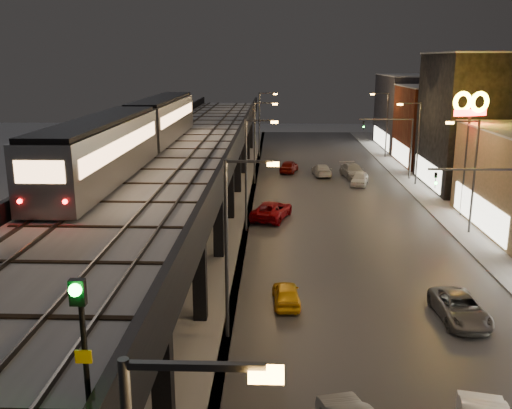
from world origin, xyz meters
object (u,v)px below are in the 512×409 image
object	(u,v)px
car_mid_dark	(322,170)
car_far_white	(289,167)
car_taxi	(286,295)
subway_train	(138,130)
car_onc_dark	(460,309)
car_onc_white	(353,171)
car_onc_red	(360,179)
rail_signal	(81,319)
car_mid_silver	(272,211)

from	to	relation	value
car_mid_dark	car_far_white	size ratio (longest dim) A/B	1.09
car_taxi	subway_train	bearing A→B (deg)	-50.89
subway_train	car_onc_dark	distance (m)	25.24
subway_train	car_onc_white	bearing A→B (deg)	51.42
car_onc_white	car_onc_red	size ratio (longest dim) A/B	1.26
subway_train	car_far_white	bearing A→B (deg)	66.35
car_far_white	car_onc_white	size ratio (longest dim) A/B	0.81
car_mid_dark	car_onc_red	size ratio (longest dim) A/B	1.12
car_onc_white	rail_signal	bearing A→B (deg)	-112.48
rail_signal	car_mid_silver	xyz separation A→B (m)	(3.42, 37.56, -7.86)
car_mid_silver	car_mid_dark	size ratio (longest dim) A/B	1.18
car_taxi	car_mid_silver	bearing A→B (deg)	-90.19
car_far_white	car_mid_silver	bearing A→B (deg)	97.64
car_mid_dark	car_far_white	world-z (taller)	car_far_white
rail_signal	car_mid_silver	bearing A→B (deg)	84.80
car_taxi	car_mid_silver	world-z (taller)	car_mid_silver
subway_train	rail_signal	xyz separation A→B (m)	(6.40, -31.66, 0.25)
rail_signal	car_onc_white	xyz separation A→B (m)	(12.72, 55.62, -7.86)
subway_train	car_onc_white	size ratio (longest dim) A/B	6.77
rail_signal	car_onc_dark	distance (m)	24.01
car_mid_dark	rail_signal	bearing A→B (deg)	76.50
car_far_white	car_onc_white	bearing A→B (deg)	171.53
car_onc_red	car_onc_dark	bearing A→B (deg)	-75.14
subway_train	car_far_white	world-z (taller)	subway_train
car_far_white	car_onc_dark	size ratio (longest dim) A/B	0.89
subway_train	car_onc_white	xyz separation A→B (m)	(19.12, 23.96, -7.61)
car_taxi	car_onc_white	size ratio (longest dim) A/B	0.68
car_far_white	car_onc_red	bearing A→B (deg)	150.03
car_onc_white	car_far_white	bearing A→B (deg)	149.02
car_taxi	car_onc_white	bearing A→B (deg)	-106.43
rail_signal	car_mid_dark	world-z (taller)	rail_signal
car_far_white	rail_signal	bearing A→B (deg)	97.69
car_taxi	car_onc_dark	world-z (taller)	car_onc_dark
rail_signal	car_far_white	size ratio (longest dim) A/B	0.66
rail_signal	car_onc_dark	bearing A→B (deg)	53.41
car_taxi	car_onc_white	distance (m)	36.72
car_onc_dark	car_onc_red	xyz separation A→B (m)	(-0.57, 33.28, 0.04)
subway_train	car_onc_red	size ratio (longest dim) A/B	8.55
car_onc_dark	car_onc_red	size ratio (longest dim) A/B	1.16
car_onc_white	car_mid_dark	bearing A→B (deg)	155.63
car_mid_dark	car_onc_dark	distance (m)	38.62
car_onc_red	car_far_white	bearing A→B (deg)	150.98
car_mid_silver	rail_signal	bearing A→B (deg)	100.73
car_mid_dark	car_onc_red	world-z (taller)	car_onc_red
car_mid_dark	car_onc_white	xyz separation A→B (m)	(3.56, -0.94, 0.09)
car_mid_dark	car_onc_dark	bearing A→B (deg)	92.15
rail_signal	car_taxi	distance (m)	21.86
car_mid_silver	car_onc_white	distance (m)	20.32
car_mid_silver	car_onc_dark	bearing A→B (deg)	133.44
subway_train	car_mid_silver	xyz separation A→B (m)	(9.82, 5.90, -7.61)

